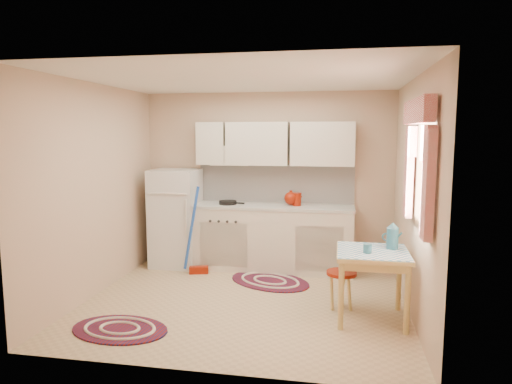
# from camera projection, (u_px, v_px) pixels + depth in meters

# --- Properties ---
(room_shell) EXTENTS (3.64, 3.60, 2.52)m
(room_shell) POSITION_uv_depth(u_px,v_px,m) (262.00, 161.00, 5.24)
(room_shell) COLOR tan
(room_shell) RESTS_ON ground
(fridge) EXTENTS (0.65, 0.60, 1.40)m
(fridge) POSITION_uv_depth(u_px,v_px,m) (176.00, 218.00, 6.60)
(fridge) COLOR silver
(fridge) RESTS_ON ground
(broom) EXTENTS (0.30, 0.19, 1.20)m
(broom) POSITION_uv_depth(u_px,v_px,m) (198.00, 231.00, 6.19)
(broom) COLOR blue
(broom) RESTS_ON ground
(base_cabinets) EXTENTS (2.25, 0.60, 0.88)m
(base_cabinets) POSITION_uv_depth(u_px,v_px,m) (272.00, 239.00, 6.43)
(base_cabinets) COLOR beige
(base_cabinets) RESTS_ON ground
(countertop) EXTENTS (2.27, 0.62, 0.04)m
(countertop) POSITION_uv_depth(u_px,v_px,m) (272.00, 206.00, 6.37)
(countertop) COLOR #AFAFA6
(countertop) RESTS_ON base_cabinets
(frying_pan) EXTENTS (0.31, 0.31, 0.05)m
(frying_pan) POSITION_uv_depth(u_px,v_px,m) (228.00, 203.00, 6.43)
(frying_pan) COLOR black
(frying_pan) RESTS_ON countertop
(red_kettle) EXTENTS (0.23, 0.22, 0.20)m
(red_kettle) POSITION_uv_depth(u_px,v_px,m) (291.00, 198.00, 6.31)
(red_kettle) COLOR maroon
(red_kettle) RESTS_ON countertop
(red_canister) EXTENTS (0.13, 0.13, 0.16)m
(red_canister) POSITION_uv_depth(u_px,v_px,m) (297.00, 200.00, 6.30)
(red_canister) COLOR maroon
(red_canister) RESTS_ON countertop
(table) EXTENTS (0.72, 0.72, 0.72)m
(table) POSITION_uv_depth(u_px,v_px,m) (372.00, 286.00, 4.69)
(table) COLOR #E0BF70
(table) RESTS_ON ground
(stool) EXTENTS (0.37, 0.37, 0.42)m
(stool) POSITION_uv_depth(u_px,v_px,m) (341.00, 290.00, 4.99)
(stool) COLOR maroon
(stool) RESTS_ON ground
(coffee_pot) EXTENTS (0.19, 0.17, 0.30)m
(coffee_pot) POSITION_uv_depth(u_px,v_px,m) (393.00, 235.00, 4.71)
(coffee_pot) COLOR #2B6C85
(coffee_pot) RESTS_ON table
(mug) EXTENTS (0.11, 0.11, 0.10)m
(mug) POSITION_uv_depth(u_px,v_px,m) (368.00, 249.00, 4.55)
(mug) COLOR #2B6C85
(mug) RESTS_ON table
(rug_center) EXTENTS (1.31, 1.12, 0.02)m
(rug_center) POSITION_uv_depth(u_px,v_px,m) (270.00, 281.00, 5.92)
(rug_center) COLOR maroon
(rug_center) RESTS_ON ground
(rug_left) EXTENTS (1.05, 0.76, 0.02)m
(rug_left) POSITION_uv_depth(u_px,v_px,m) (120.00, 329.00, 4.47)
(rug_left) COLOR maroon
(rug_left) RESTS_ON ground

